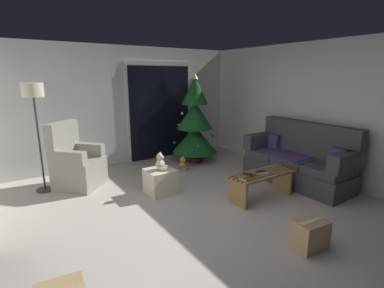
{
  "coord_description": "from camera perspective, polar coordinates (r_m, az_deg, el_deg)",
  "views": [
    {
      "loc": [
        -2.0,
        -2.93,
        1.9
      ],
      "look_at": [
        0.4,
        0.7,
        0.85
      ],
      "focal_mm": 26.83,
      "sensor_mm": 36.0,
      "label": 1
    }
  ],
  "objects": [
    {
      "name": "ground_plane",
      "position": [
        4.02,
        0.78,
        -14.61
      ],
      "size": [
        7.0,
        7.0,
        0.0
      ],
      "primitive_type": "plane",
      "color": "#BCB2A8"
    },
    {
      "name": "wall_back",
      "position": [
        6.35,
        -15.07,
        7.22
      ],
      "size": [
        5.72,
        0.12,
        2.5
      ],
      "primitive_type": "cube",
      "color": "silver",
      "rests_on": "ground"
    },
    {
      "name": "wall_right",
      "position": [
        5.71,
        25.4,
        5.73
      ],
      "size": [
        0.12,
        6.0,
        2.5
      ],
      "primitive_type": "cube",
      "color": "silver",
      "rests_on": "ground"
    },
    {
      "name": "patio_door_frame",
      "position": [
        6.69,
        -6.37,
        6.62
      ],
      "size": [
        1.6,
        0.02,
        2.2
      ],
      "primitive_type": "cube",
      "color": "silver",
      "rests_on": "ground"
    },
    {
      "name": "patio_door_glass",
      "position": [
        6.68,
        -6.28,
        6.18
      ],
      "size": [
        1.5,
        0.02,
        2.1
      ],
      "primitive_type": "cube",
      "color": "black",
      "rests_on": "ground"
    },
    {
      "name": "couch",
      "position": [
        5.5,
        20.46,
        -3.16
      ],
      "size": [
        0.79,
        1.94,
        1.08
      ],
      "color": "#3D3D42",
      "rests_on": "ground"
    },
    {
      "name": "coffee_table",
      "position": [
        4.65,
        13.69,
        -7.25
      ],
      "size": [
        1.1,
        0.4,
        0.42
      ],
      "color": "#9E7547",
      "rests_on": "ground"
    },
    {
      "name": "remote_silver",
      "position": [
        4.53,
        14.21,
        -5.78
      ],
      "size": [
        0.16,
        0.09,
        0.02
      ],
      "primitive_type": "cube",
      "rotation": [
        0.0,
        0.0,
        4.41
      ],
      "color": "#ADADB2",
      "rests_on": "coffee_table"
    },
    {
      "name": "remote_graphite",
      "position": [
        4.65,
        13.58,
        -5.27
      ],
      "size": [
        0.16,
        0.09,
        0.02
      ],
      "primitive_type": "cube",
      "rotation": [
        0.0,
        0.0,
        4.37
      ],
      "color": "#333338",
      "rests_on": "coffee_table"
    },
    {
      "name": "book_stack",
      "position": [
        4.27,
        10.8,
        -6.42
      ],
      "size": [
        0.25,
        0.19,
        0.07
      ],
      "color": "#B79333",
      "rests_on": "coffee_table"
    },
    {
      "name": "cell_phone",
      "position": [
        4.26,
        11.08,
        -5.91
      ],
      "size": [
        0.14,
        0.16,
        0.01
      ],
      "primitive_type": "cube",
      "rotation": [
        0.0,
        0.0,
        0.55
      ],
      "color": "black",
      "rests_on": "book_stack"
    },
    {
      "name": "christmas_tree",
      "position": [
        6.31,
        0.55,
        4.09
      ],
      "size": [
        0.99,
        0.99,
        1.94
      ],
      "color": "#4C1E19",
      "rests_on": "ground"
    },
    {
      "name": "armchair",
      "position": [
        5.35,
        -22.0,
        -3.73
      ],
      "size": [
        0.97,
        0.97,
        1.13
      ],
      "color": "gray",
      "rests_on": "ground"
    },
    {
      "name": "floor_lamp",
      "position": [
        5.19,
        -28.91,
        7.54
      ],
      "size": [
        0.32,
        0.32,
        1.78
      ],
      "color": "#2D2D30",
      "rests_on": "ground"
    },
    {
      "name": "ottoman",
      "position": [
        4.76,
        -6.3,
        -7.39
      ],
      "size": [
        0.44,
        0.44,
        0.4
      ],
      "primitive_type": "cube",
      "color": "beige",
      "rests_on": "ground"
    },
    {
      "name": "teddy_bear_cream",
      "position": [
        4.66,
        -6.27,
        -3.7
      ],
      "size": [
        0.22,
        0.21,
        0.29
      ],
      "color": "beige",
      "rests_on": "ottoman"
    },
    {
      "name": "teddy_bear_honey_by_tree",
      "position": [
        5.88,
        -1.81,
        -4.06
      ],
      "size": [
        0.21,
        0.22,
        0.29
      ],
      "color": "tan",
      "rests_on": "ground"
    },
    {
      "name": "cardboard_box_taped_mid_floor",
      "position": [
        3.61,
        22.37,
        -16.28
      ],
      "size": [
        0.39,
        0.3,
        0.33
      ],
      "color": "tan",
      "rests_on": "ground"
    }
  ]
}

